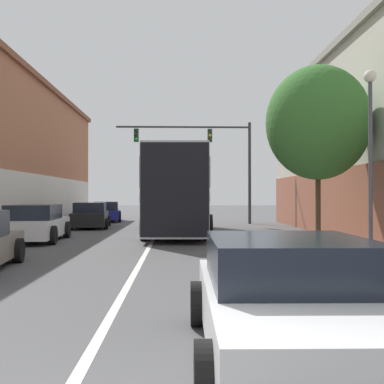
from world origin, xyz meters
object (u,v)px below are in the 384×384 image
hatchback_foreground (292,300)px  street_tree_near (318,123)px  traffic_signal_gantry (209,150)px  parked_car_left_mid (35,224)px  parked_car_left_distant (91,216)px  street_lamp (370,155)px  parked_car_left_near (106,212)px  bus (179,189)px

hatchback_foreground → street_tree_near: street_tree_near is taller
traffic_signal_gantry → hatchback_foreground: bearing=-91.8°
hatchback_foreground → street_tree_near: size_ratio=0.64×
parked_car_left_mid → parked_car_left_distant: bearing=-8.7°
parked_car_left_mid → traffic_signal_gantry: size_ratio=0.52×
hatchback_foreground → street_lamp: size_ratio=0.82×
parked_car_left_near → traffic_signal_gantry: 8.36m
parked_car_left_distant → street_tree_near: 13.71m
bus → parked_car_left_distant: bearing=52.5°
parked_car_left_distant → street_lamp: bearing=-151.1°
bus → parked_car_left_distant: 6.27m
hatchback_foreground → parked_car_left_near: size_ratio=0.81×
street_lamp → street_tree_near: bearing=89.7°
street_tree_near → parked_car_left_near: bearing=121.7°
parked_car_left_distant → parked_car_left_mid: bearing=168.6°
hatchback_foreground → parked_car_left_distant: (-5.89, 19.53, 0.05)m
bus → parked_car_left_near: (-4.88, 10.04, -1.39)m
street_tree_near → hatchback_foreground: bearing=-109.0°
parked_car_left_near → street_tree_near: size_ratio=0.80×
bus → hatchback_foreground: bus is taller
parked_car_left_mid → traffic_signal_gantry: bearing=-38.3°
parked_car_left_distant → parked_car_left_near: bearing=-4.6°
parked_car_left_mid → street_tree_near: bearing=-105.1°
hatchback_foreground → street_lamp: street_lamp is taller
traffic_signal_gantry → bus: bearing=-104.9°
traffic_signal_gantry → street_tree_near: 12.87m
bus → parked_car_left_mid: bearing=123.3°
traffic_signal_gantry → parked_car_left_near: bearing=156.6°
traffic_signal_gantry → street_tree_near: size_ratio=1.36×
parked_car_left_mid → parked_car_left_distant: size_ratio=0.95×
parked_car_left_mid → bus: bearing=-61.7°
parked_car_left_near → parked_car_left_mid: parked_car_left_mid is taller
hatchback_foreground → parked_car_left_near: bearing=14.2°
traffic_signal_gantry → street_tree_near: traffic_signal_gantry is taller
hatchback_foreground → parked_car_left_distant: size_ratio=0.86×
parked_car_left_mid → street_lamp: size_ratio=0.90×
hatchback_foreground → parked_car_left_mid: (-6.59, 12.33, 0.06)m
parked_car_left_mid → street_lamp: (10.08, -6.29, 2.05)m
street_lamp → parked_car_left_distant: bearing=124.8°
bus → traffic_signal_gantry: traffic_signal_gantry is taller
hatchback_foreground → street_tree_near: bearing=-18.0°
traffic_signal_gantry → street_lamp: bearing=-80.6°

